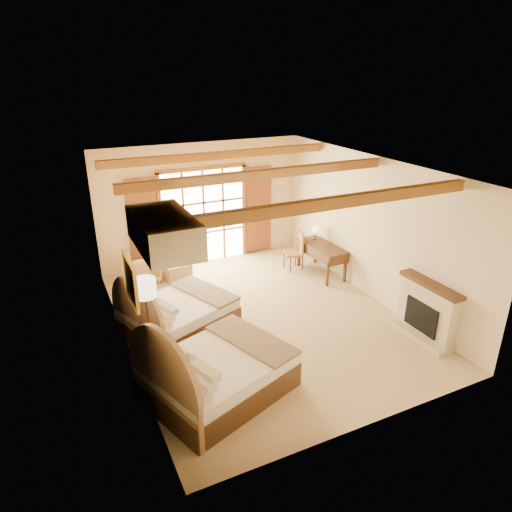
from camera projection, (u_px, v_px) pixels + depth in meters
floor at (261, 318)px, 9.69m from camera, size 7.00×7.00×0.00m
wall_back at (203, 204)px, 11.99m from camera, size 5.50×0.00×5.50m
wall_left at (120, 273)px, 7.98m from camera, size 0.00×7.00×7.00m
wall_right at (372, 228)px, 10.17m from camera, size 0.00×7.00×7.00m
ceiling at (262, 168)px, 8.46m from camera, size 7.00×7.00×0.00m
ceiling_beams at (262, 174)px, 8.51m from camera, size 5.39×4.60×0.18m
french_doors at (204, 217)px, 12.07m from camera, size 3.95×0.08×2.60m
fireplace at (426, 313)px, 8.86m from camera, size 0.46×1.40×1.16m
painting at (131, 281)px, 7.31m from camera, size 0.06×0.95×0.75m
canopy_valance at (164, 231)px, 5.93m from camera, size 0.70×1.40×0.45m
bed_near at (209, 373)px, 7.25m from camera, size 2.70×2.28×1.44m
bed_far at (172, 314)px, 9.04m from camera, size 2.55×2.16×1.33m
nightstand at (160, 363)px, 7.69m from camera, size 0.65×0.65×0.63m
floor_lamp at (145, 294)px, 7.46m from camera, size 0.37×0.37×1.76m
armchair at (144, 268)px, 11.28m from camera, size 0.80×0.82×0.68m
ottoman at (177, 271)px, 11.38m from camera, size 0.66×0.66×0.44m
desk at (321, 258)px, 11.62m from camera, size 0.69×1.47×0.78m
desk_chair at (294, 258)px, 11.92m from camera, size 0.56×0.55×1.01m
desk_lamp at (316, 230)px, 11.78m from camera, size 0.18×0.18×0.35m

